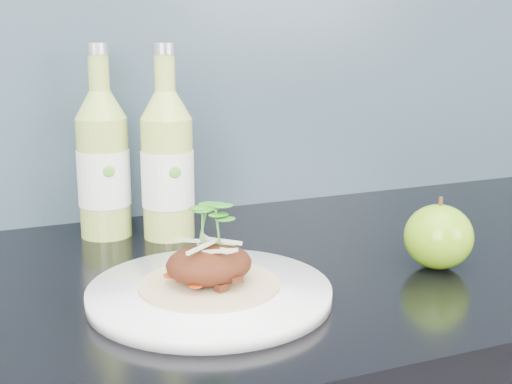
{
  "coord_description": "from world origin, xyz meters",
  "views": [
    {
      "loc": [
        -0.3,
        0.92,
        1.19
      ],
      "look_at": [
        0.02,
        1.67,
        1.0
      ],
      "focal_mm": 50.0,
      "sensor_mm": 36.0,
      "label": 1
    }
  ],
  "objects_px": {
    "dinner_plate": "(210,293)",
    "cider_bottle_left": "(103,165)",
    "green_apple": "(439,237)",
    "cider_bottle_right": "(167,166)"
  },
  "relations": [
    {
      "from": "dinner_plate",
      "to": "green_apple",
      "type": "height_order",
      "value": "green_apple"
    },
    {
      "from": "dinner_plate",
      "to": "cider_bottle_left",
      "type": "xyz_separation_m",
      "value": [
        -0.05,
        0.29,
        0.09
      ]
    },
    {
      "from": "cider_bottle_left",
      "to": "cider_bottle_right",
      "type": "distance_m",
      "value": 0.09
    },
    {
      "from": "cider_bottle_left",
      "to": "cider_bottle_right",
      "type": "relative_size",
      "value": 1.0
    },
    {
      "from": "dinner_plate",
      "to": "cider_bottle_right",
      "type": "xyz_separation_m",
      "value": [
        0.03,
        0.25,
        0.09
      ]
    },
    {
      "from": "cider_bottle_left",
      "to": "cider_bottle_right",
      "type": "height_order",
      "value": "same"
    },
    {
      "from": "dinner_plate",
      "to": "cider_bottle_left",
      "type": "bearing_deg",
      "value": 100.51
    },
    {
      "from": "dinner_plate",
      "to": "cider_bottle_right",
      "type": "relative_size",
      "value": 1.17
    },
    {
      "from": "dinner_plate",
      "to": "green_apple",
      "type": "relative_size",
      "value": 3.18
    },
    {
      "from": "dinner_plate",
      "to": "cider_bottle_left",
      "type": "distance_m",
      "value": 0.31
    }
  ]
}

